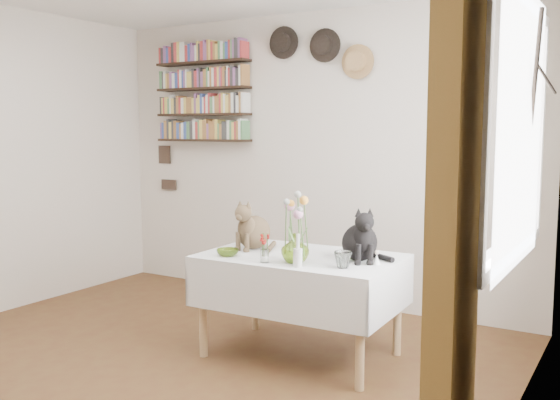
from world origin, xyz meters
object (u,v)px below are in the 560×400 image
Objects in this scene: bookshelf_unit at (203,93)px; dining_table at (301,280)px; tabby_cat at (254,223)px; flower_vase at (295,248)px; black_cat at (360,233)px.

dining_table is at bearing -34.80° from bookshelf_unit.
flower_vase is at bearing -27.03° from tabby_cat.
dining_table is 7.07× the size of flower_vase.
tabby_cat is at bearing 150.80° from flower_vase.
black_cat is 0.35× the size of bookshelf_unit.
dining_table is 1.29× the size of bookshelf_unit.
bookshelf_unit is (-1.71, 1.19, 1.33)m from dining_table.
tabby_cat is (-0.40, 0.05, 0.34)m from dining_table.
bookshelf_unit reaches higher than black_cat.
tabby_cat is at bearing 144.55° from black_cat.
tabby_cat is 0.55m from flower_vase.
bookshelf_unit reaches higher than flower_vase.
tabby_cat is at bearing 172.22° from dining_table.
dining_table is at bearing -5.61° from tabby_cat.
flower_vase is (0.48, -0.27, -0.08)m from tabby_cat.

